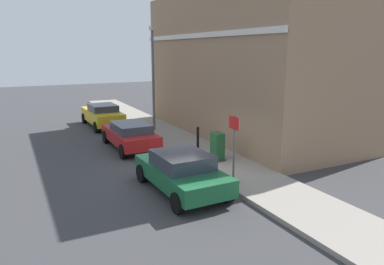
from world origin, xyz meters
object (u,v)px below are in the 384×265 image
bollard_near_cabinet (198,137)px  car_red (130,134)px  lamppost (153,74)px  utility_cabinet (217,148)px  street_sign (234,138)px  car_green (182,171)px  car_yellow (103,115)px

bollard_near_cabinet → car_red: bearing=143.0°
car_red → lamppost: (2.32, 2.90, 2.61)m
utility_cabinet → street_sign: 2.62m
lamppost → street_sign: bearing=-93.4°
car_red → car_green: bearing=178.8°
utility_cabinet → street_sign: (-0.73, -2.32, 0.98)m
street_sign → lamppost: lamppost is taller
car_yellow → lamppost: lamppost is taller
lamppost → bollard_near_cabinet: bearing=-86.6°
utility_cabinet → lamppost: size_ratio=0.20×
lamppost → car_red: bearing=-128.7°
street_sign → utility_cabinet: bearing=72.6°
car_green → car_red: bearing=-2.5°
utility_cabinet → lamppost: lamppost is taller
street_sign → lamppost: (0.54, 9.12, 1.64)m
car_yellow → bollard_near_cabinet: 8.12m
car_green → utility_cabinet: size_ratio=3.54×
car_green → car_red: (0.11, 6.01, -0.02)m
car_green → lamppost: 9.59m
street_sign → car_green: bearing=173.6°
car_green → car_red: car_green is taller
utility_cabinet → car_yellow: bearing=104.4°
car_green → street_sign: 2.13m
utility_cabinet → bollard_near_cabinet: (0.10, 1.93, 0.02)m
car_yellow → street_sign: 12.11m
street_sign → bollard_near_cabinet: bearing=79.0°
car_yellow → lamppost: bearing=-142.6°
bollard_near_cabinet → utility_cabinet: bearing=-93.0°
car_green → utility_cabinet: car_green is taller
car_green → car_red: size_ratio=0.98×
car_yellow → utility_cabinet: 9.94m
car_yellow → lamppost: (2.29, -2.83, 2.57)m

